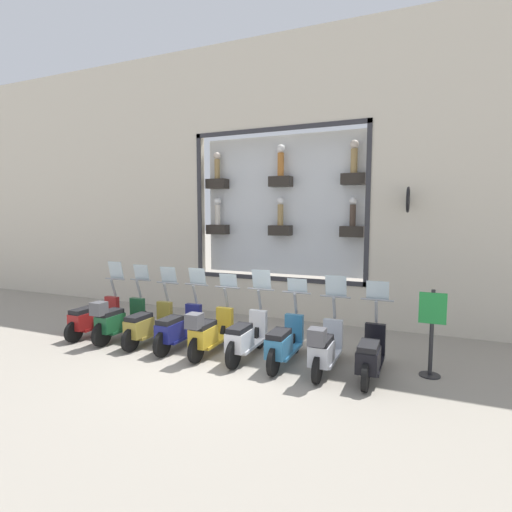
{
  "coord_description": "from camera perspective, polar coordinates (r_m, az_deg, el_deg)",
  "views": [
    {
      "loc": [
        -6.82,
        -3.78,
        2.84
      ],
      "look_at": [
        1.61,
        -0.17,
        1.91
      ],
      "focal_mm": 28.0,
      "sensor_mm": 36.0,
      "label": 1
    }
  ],
  "objects": [
    {
      "name": "scooter_yellow_4",
      "position": [
        8.35,
        -6.76,
        -10.74
      ],
      "size": [
        1.8,
        0.6,
        1.55
      ],
      "color": "black",
      "rests_on": "ground_plane"
    },
    {
      "name": "scooter_green_7",
      "position": [
        9.73,
        -19.2,
        -8.56
      ],
      "size": [
        1.81,
        0.61,
        1.65
      ],
      "color": "black",
      "rests_on": "ground_plane"
    },
    {
      "name": "scooter_red_8",
      "position": [
        10.33,
        -22.29,
        -8.17
      ],
      "size": [
        1.79,
        0.61,
        1.69
      ],
      "color": "black",
      "rests_on": "ground_plane"
    },
    {
      "name": "scooter_olive_6",
      "position": [
        9.28,
        -15.26,
        -9.47
      ],
      "size": [
        1.8,
        0.61,
        1.63
      ],
      "color": "black",
      "rests_on": "ground_plane"
    },
    {
      "name": "shop_sign_post",
      "position": [
        7.76,
        23.8,
        -9.7
      ],
      "size": [
        0.36,
        0.45,
        1.56
      ],
      "color": "#232326",
      "rests_on": "ground_plane"
    },
    {
      "name": "scooter_white_3",
      "position": [
        8.06,
        -1.48,
        -11.5
      ],
      "size": [
        1.81,
        0.6,
        1.69
      ],
      "color": "black",
      "rests_on": "ground_plane"
    },
    {
      "name": "scooter_navy_5",
      "position": [
        8.82,
        -11.12,
        -10.13
      ],
      "size": [
        1.8,
        0.6,
        1.64
      ],
      "color": "black",
      "rests_on": "ground_plane"
    },
    {
      "name": "scooter_black_0",
      "position": [
        7.43,
        16.03,
        -13.42
      ],
      "size": [
        1.79,
        0.61,
        1.6
      ],
      "color": "black",
      "rests_on": "ground_plane"
    },
    {
      "name": "scooter_silver_1",
      "position": [
        7.49,
        9.75,
        -12.77
      ],
      "size": [
        1.79,
        0.61,
        1.66
      ],
      "color": "black",
      "rests_on": "ground_plane"
    },
    {
      "name": "ground_plane",
      "position": [
        8.3,
        -5.63,
        -14.25
      ],
      "size": [
        120.0,
        120.0,
        0.0
      ],
      "primitive_type": "plane",
      "color": "gray"
    },
    {
      "name": "building_facade",
      "position": [
        11.13,
        3.32,
        10.92
      ],
      "size": [
        1.22,
        36.0,
        7.58
      ],
      "color": "beige",
      "rests_on": "ground_plane"
    },
    {
      "name": "scooter_teal_2",
      "position": [
        7.77,
        3.99,
        -12.27
      ],
      "size": [
        1.8,
        0.6,
        1.55
      ],
      "color": "black",
      "rests_on": "ground_plane"
    }
  ]
}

